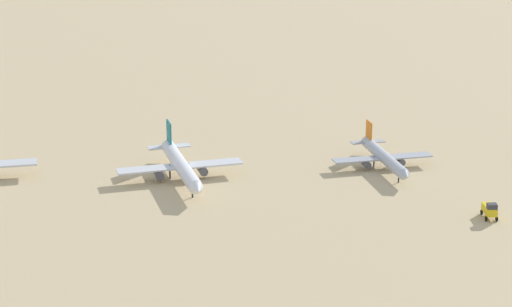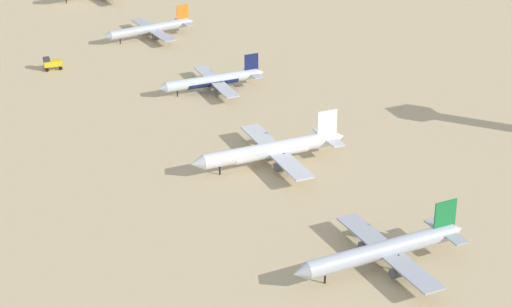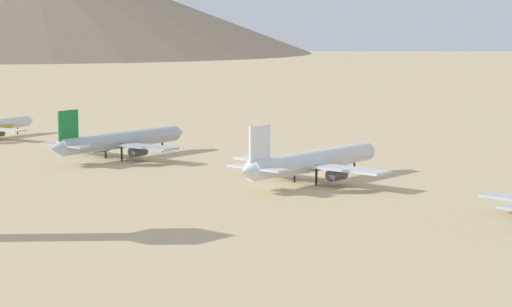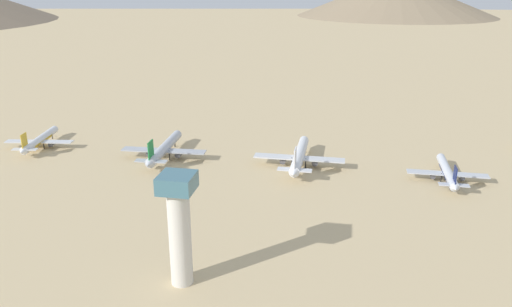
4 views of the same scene
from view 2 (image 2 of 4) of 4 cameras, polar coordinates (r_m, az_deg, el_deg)
ground_plane at (r=271.03m, az=-3.17°, el=3.70°), size 1824.49×1824.49×0.00m
parked_jet_2 at (r=313.92m, az=-6.21°, el=7.29°), size 31.79×25.92×9.17m
parked_jet_3 at (r=269.89m, az=-2.54°, el=4.31°), size 31.60×25.59×9.14m
parked_jet_4 at (r=226.61m, az=0.92°, el=0.21°), size 39.23×31.77×11.34m
parked_jet_5 at (r=188.68m, az=7.52°, el=-5.66°), size 38.48×31.23×11.10m
service_truck at (r=291.74m, az=-11.92°, el=5.23°), size 5.34×2.97×3.90m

